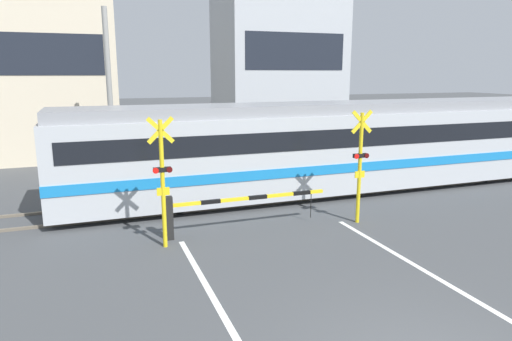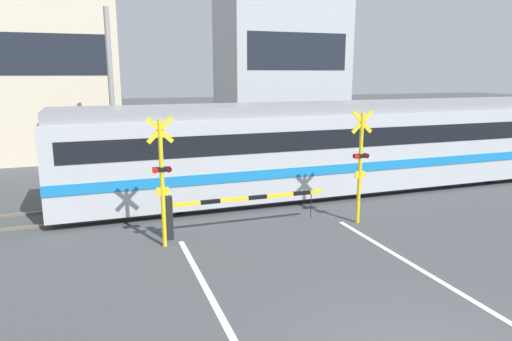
{
  "view_description": "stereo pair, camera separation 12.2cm",
  "coord_description": "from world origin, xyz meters",
  "px_view_note": "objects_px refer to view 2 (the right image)",
  "views": [
    {
      "loc": [
        -4.49,
        -4.65,
        4.39
      ],
      "look_at": [
        0.0,
        7.62,
        1.6
      ],
      "focal_mm": 32.0,
      "sensor_mm": 36.0,
      "label": 1
    },
    {
      "loc": [
        -4.38,
        -4.69,
        4.39
      ],
      "look_at": [
        0.0,
        7.62,
        1.6
      ],
      "focal_mm": 32.0,
      "sensor_mm": 36.0,
      "label": 2
    }
  ],
  "objects_px": {
    "crossing_barrier_far": "(246,163)",
    "crossing_barrier_near": "(215,207)",
    "crossing_signal_right": "(360,162)",
    "commuter_train": "(344,145)",
    "crossing_signal_left": "(162,176)",
    "pedestrian": "(220,152)"
  },
  "relations": [
    {
      "from": "commuter_train",
      "to": "crossing_barrier_near",
      "type": "xyz_separation_m",
      "value": [
        -5.72,
        -2.93,
        -1.02
      ]
    },
    {
      "from": "commuter_train",
      "to": "crossing_signal_right",
      "type": "bearing_deg",
      "value": -113.11
    },
    {
      "from": "crossing_signal_left",
      "to": "crossing_signal_right",
      "type": "bearing_deg",
      "value": 0.0
    },
    {
      "from": "crossing_barrier_far",
      "to": "pedestrian",
      "type": "relative_size",
      "value": 2.71
    },
    {
      "from": "crossing_barrier_near",
      "to": "crossing_signal_right",
      "type": "bearing_deg",
      "value": -6.75
    },
    {
      "from": "crossing_barrier_near",
      "to": "crossing_signal_left",
      "type": "height_order",
      "value": "crossing_signal_left"
    },
    {
      "from": "commuter_train",
      "to": "crossing_barrier_far",
      "type": "xyz_separation_m",
      "value": [
        -2.95,
        2.77,
        -1.02
      ]
    },
    {
      "from": "crossing_barrier_far",
      "to": "crossing_signal_right",
      "type": "height_order",
      "value": "crossing_signal_right"
    },
    {
      "from": "crossing_barrier_far",
      "to": "crossing_barrier_near",
      "type": "bearing_deg",
      "value": -115.94
    },
    {
      "from": "crossing_barrier_near",
      "to": "crossing_signal_right",
      "type": "xyz_separation_m",
      "value": [
        4.26,
        -0.5,
        1.08
      ]
    },
    {
      "from": "crossing_barrier_far",
      "to": "crossing_signal_right",
      "type": "distance_m",
      "value": 6.47
    },
    {
      "from": "crossing_barrier_far",
      "to": "crossing_signal_right",
      "type": "bearing_deg",
      "value": -76.55
    },
    {
      "from": "crossing_signal_right",
      "to": "pedestrian",
      "type": "bearing_deg",
      "value": 105.35
    },
    {
      "from": "crossing_signal_right",
      "to": "crossing_barrier_near",
      "type": "bearing_deg",
      "value": 173.25
    },
    {
      "from": "crossing_barrier_far",
      "to": "crossing_signal_left",
      "type": "bearing_deg",
      "value": -124.45
    },
    {
      "from": "commuter_train",
      "to": "pedestrian",
      "type": "relative_size",
      "value": 11.82
    },
    {
      "from": "crossing_barrier_far",
      "to": "crossing_signal_right",
      "type": "xyz_separation_m",
      "value": [
        1.48,
        -6.2,
        1.08
      ]
    },
    {
      "from": "crossing_signal_left",
      "to": "crossing_signal_right",
      "type": "xyz_separation_m",
      "value": [
        5.74,
        0.0,
        0.0
      ]
    },
    {
      "from": "commuter_train",
      "to": "crossing_barrier_far",
      "type": "height_order",
      "value": "commuter_train"
    },
    {
      "from": "crossing_barrier_near",
      "to": "commuter_train",
      "type": "bearing_deg",
      "value": 27.13
    },
    {
      "from": "crossing_barrier_near",
      "to": "crossing_barrier_far",
      "type": "xyz_separation_m",
      "value": [
        2.77,
        5.7,
        0.0
      ]
    },
    {
      "from": "pedestrian",
      "to": "crossing_barrier_far",
      "type": "bearing_deg",
      "value": -67.47
    }
  ]
}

